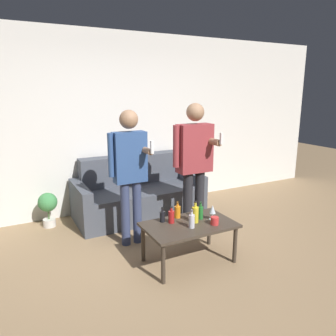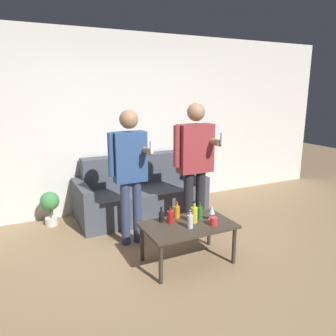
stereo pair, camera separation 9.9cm
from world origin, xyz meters
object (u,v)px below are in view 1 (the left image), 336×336
at_px(couch, 138,195).
at_px(person_standing_left, 130,167).
at_px(bottle_orange, 162,216).
at_px(coffee_table, 189,228).
at_px(person_standing_right, 194,159).

distance_m(couch, person_standing_left, 1.17).
distance_m(couch, bottle_orange, 1.42).
distance_m(couch, coffee_table, 1.57).
bearing_deg(coffee_table, bottle_orange, 141.71).
relative_size(bottle_orange, person_standing_right, 0.10).
height_order(couch, person_standing_right, person_standing_right).
bearing_deg(person_standing_right, person_standing_left, 177.70).
relative_size(couch, person_standing_left, 1.14).
xyz_separation_m(bottle_orange, person_standing_left, (-0.16, 0.52, 0.46)).
xyz_separation_m(couch, bottle_orange, (-0.27, -1.38, 0.20)).
distance_m(person_standing_left, person_standing_right, 0.87).
bearing_deg(coffee_table, person_standing_left, 119.21).
xyz_separation_m(coffee_table, person_standing_left, (-0.40, 0.71, 0.58)).
bearing_deg(person_standing_right, bottle_orange, -145.13).
bearing_deg(person_standing_left, coffee_table, -60.79).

